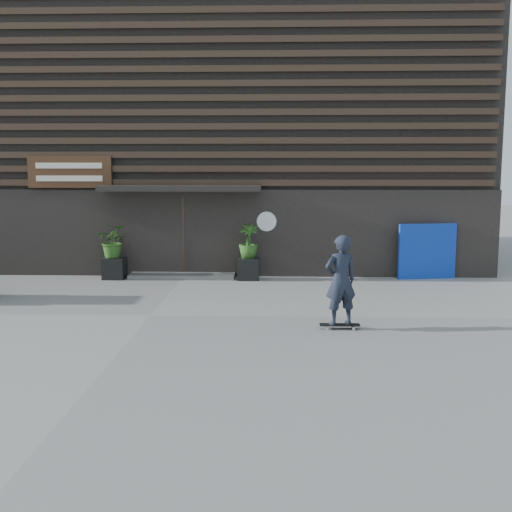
{
  "coord_description": "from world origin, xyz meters",
  "views": [
    {
      "loc": [
        2.69,
        -12.91,
        3.13
      ],
      "look_at": [
        2.21,
        1.35,
        1.1
      ],
      "focal_mm": 43.83,
      "sensor_mm": 36.0,
      "label": 1
    }
  ],
  "objects_px": {
    "planter_pot_right": "(248,269)",
    "skateboarder": "(341,280)",
    "planter_pot_left": "(115,268)",
    "blue_tarp": "(427,251)"
  },
  "relations": [
    {
      "from": "planter_pot_right",
      "to": "skateboarder",
      "type": "relative_size",
      "value": 0.32
    },
    {
      "from": "planter_pot_left",
      "to": "skateboarder",
      "type": "height_order",
      "value": "skateboarder"
    },
    {
      "from": "planter_pot_right",
      "to": "skateboarder",
      "type": "height_order",
      "value": "skateboarder"
    },
    {
      "from": "planter_pot_left",
      "to": "skateboarder",
      "type": "bearing_deg",
      "value": -42.79
    },
    {
      "from": "blue_tarp",
      "to": "skateboarder",
      "type": "xyz_separation_m",
      "value": [
        -3.01,
        -5.7,
        0.19
      ]
    },
    {
      "from": "planter_pot_left",
      "to": "planter_pot_right",
      "type": "bearing_deg",
      "value": 0.0
    },
    {
      "from": "blue_tarp",
      "to": "skateboarder",
      "type": "height_order",
      "value": "skateboarder"
    },
    {
      "from": "planter_pot_left",
      "to": "planter_pot_right",
      "type": "relative_size",
      "value": 1.0
    },
    {
      "from": "planter_pot_right",
      "to": "skateboarder",
      "type": "bearing_deg",
      "value": -69.39
    },
    {
      "from": "planter_pot_right",
      "to": "blue_tarp",
      "type": "bearing_deg",
      "value": 3.41
    }
  ]
}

